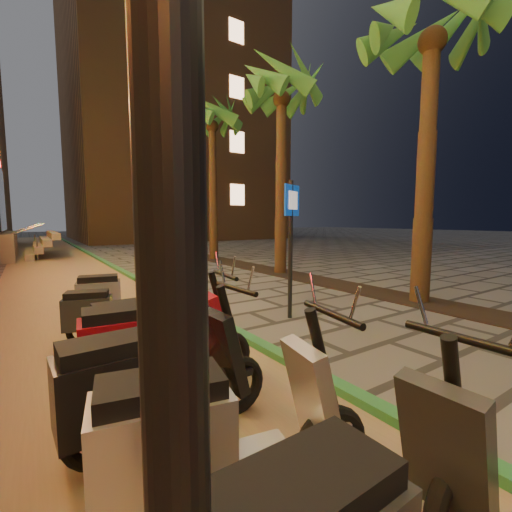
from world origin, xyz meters
TOP-DOWN VIEW (x-y plane):
  - ground at (0.00, 0.00)m, footprint 120.00×120.00m
  - parking_strip at (-2.60, 10.00)m, footprint 3.40×60.00m
  - green_curb at (-0.90, 10.00)m, footprint 0.18×60.00m
  - planting_strip at (3.60, 5.00)m, footprint 1.20×40.00m
  - apartment_block at (9.00, 32.00)m, footprint 18.00×16.06m
  - palm_b at (3.60, 2.00)m, footprint 2.97×3.02m
  - palm_c at (3.60, 7.00)m, footprint 2.97×3.02m
  - palm_d at (3.60, 12.00)m, footprint 2.97×3.02m
  - pedestrian_sign at (0.43, 2.62)m, footprint 0.51×0.26m
  - scooter_4 at (-2.72, -0.46)m, footprint 1.77×0.79m
  - scooter_5 at (-2.82, 0.41)m, footprint 1.76×0.62m
  - scooter_6 at (-2.57, 1.21)m, footprint 1.78×0.67m
  - scooter_7 at (-2.45, 2.20)m, footprint 1.47×0.52m
  - scooter_8 at (-2.67, 3.05)m, footprint 1.47×0.78m
  - scooter_9 at (-2.35, 3.95)m, footprint 1.62×0.73m

SIDE VIEW (x-z plane):
  - ground at x=0.00m, z-range 0.00..0.00m
  - parking_strip at x=-2.60m, z-range 0.00..0.01m
  - planting_strip at x=3.60m, z-range 0.00..0.02m
  - green_curb at x=-0.90m, z-range 0.00..0.10m
  - scooter_7 at x=-2.45m, z-range -0.07..0.97m
  - scooter_8 at x=-2.67m, z-range -0.07..0.97m
  - scooter_9 at x=-2.35m, z-range -0.07..1.07m
  - scooter_5 at x=-2.82m, z-range -0.08..1.16m
  - scooter_4 at x=-2.72m, z-range -0.08..1.17m
  - scooter_6 at x=-2.57m, z-range -0.08..1.17m
  - pedestrian_sign at x=0.43m, z-range 0.37..2.87m
  - palm_b at x=3.60m, z-range 2.18..8.84m
  - palm_c at x=3.60m, z-range 2.27..9.18m
  - palm_d at x=3.60m, z-range 2.36..9.53m
  - apartment_block at x=9.00m, z-range 0.00..25.00m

